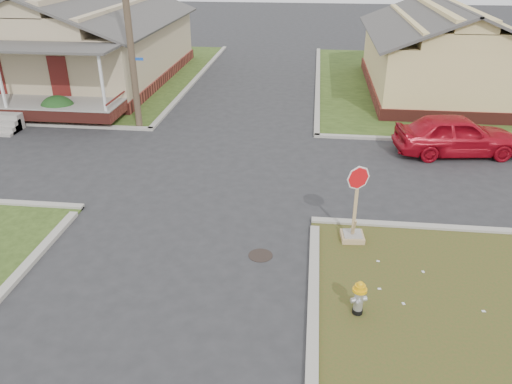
# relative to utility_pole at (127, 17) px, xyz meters

# --- Properties ---
(ground) EXTENTS (120.00, 120.00, 0.00)m
(ground) POSITION_rel_utility_pole_xyz_m (4.20, -8.90, -4.66)
(ground) COLOR #27282A
(ground) RESTS_ON ground
(verge_far_left) EXTENTS (19.00, 19.00, 0.05)m
(verge_far_left) POSITION_rel_utility_pole_xyz_m (-8.80, 9.10, -4.64)
(verge_far_left) COLOR #2D4217
(verge_far_left) RESTS_ON ground
(curbs) EXTENTS (80.00, 40.00, 0.12)m
(curbs) POSITION_rel_utility_pole_xyz_m (4.20, -3.90, -4.66)
(curbs) COLOR #A19C91
(curbs) RESTS_ON ground
(manhole) EXTENTS (0.64, 0.64, 0.01)m
(manhole) POSITION_rel_utility_pole_xyz_m (6.40, -9.40, -4.66)
(manhole) COLOR black
(manhole) RESTS_ON ground
(corner_house) EXTENTS (10.10, 15.50, 5.30)m
(corner_house) POSITION_rel_utility_pole_xyz_m (-5.80, 7.78, -2.38)
(corner_house) COLOR maroon
(corner_house) RESTS_ON ground
(side_house_yellow) EXTENTS (7.60, 11.60, 4.70)m
(side_house_yellow) POSITION_rel_utility_pole_xyz_m (14.20, 7.60, -2.47)
(side_house_yellow) COLOR maroon
(side_house_yellow) RESTS_ON ground
(utility_pole) EXTENTS (1.80, 0.28, 9.00)m
(utility_pole) POSITION_rel_utility_pole_xyz_m (0.00, 0.00, 0.00)
(utility_pole) COLOR #4A392A
(utility_pole) RESTS_ON ground
(fire_hydrant) EXTENTS (0.31, 0.31, 0.84)m
(fire_hydrant) POSITION_rel_utility_pole_xyz_m (8.77, -11.46, -4.15)
(fire_hydrant) COLOR black
(fire_hydrant) RESTS_ON ground
(stop_sign) EXTENTS (0.62, 0.61, 2.20)m
(stop_sign) POSITION_rel_utility_pole_xyz_m (8.82, -8.38, -4.14)
(stop_sign) COLOR tan
(stop_sign) RESTS_ON ground
(red_sedan) EXTENTS (4.81, 2.45, 1.57)m
(red_sedan) POSITION_rel_utility_pole_xyz_m (13.07, -1.57, -3.88)
(red_sedan) COLOR #AC0C1B
(red_sedan) RESTS_ON ground
(hedge_right) EXTENTS (1.51, 1.24, 1.16)m
(hedge_right) POSITION_rel_utility_pole_xyz_m (-3.80, 0.26, -4.03)
(hedge_right) COLOR #163E17
(hedge_right) RESTS_ON verge_far_left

